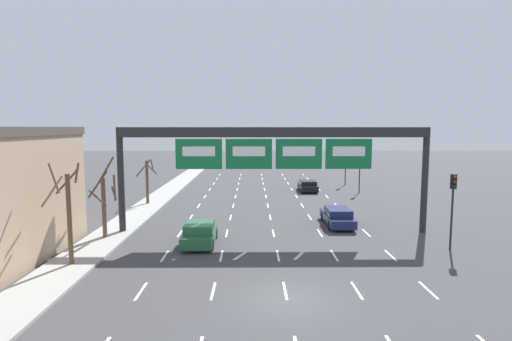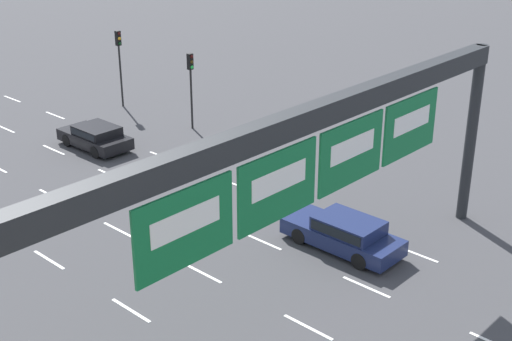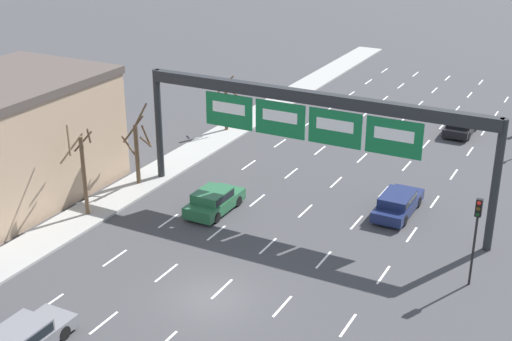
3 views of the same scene
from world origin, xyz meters
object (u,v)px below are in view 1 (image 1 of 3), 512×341
traffic_light_near_gantry (346,159)px  traffic_light_mid_block (453,196)px  sign_gantry (274,146)px  tree_bare_furthest (147,179)px  car_green (200,233)px  tree_bare_closest (105,201)px  car_navy (338,216)px  car_black (308,185)px  tree_bare_second (68,211)px  traffic_light_far_end (360,166)px

traffic_light_near_gantry → traffic_light_mid_block: 27.33m
sign_gantry → tree_bare_furthest: 15.99m
car_green → tree_bare_closest: size_ratio=0.81×
car_navy → tree_bare_closest: 16.83m
car_black → tree_bare_second: (-16.36, -25.20, 2.36)m
car_green → sign_gantry: bearing=30.2°
tree_bare_closest → tree_bare_furthest: 11.96m
tree_bare_second → tree_bare_furthest: size_ratio=1.27×
sign_gantry → tree_bare_second: bearing=-149.0°
car_black → car_green: (-9.88, -21.22, 0.08)m
car_black → car_navy: (-0.00, -16.31, 0.04)m
traffic_light_far_end → tree_bare_furthest: (-22.25, -6.54, -0.63)m
car_green → car_navy: car_green is taller
tree_bare_furthest → sign_gantry: bearing=-42.0°
car_black → tree_bare_second: bearing=-123.0°
tree_bare_second → tree_bare_furthest: bearing=90.8°
traffic_light_near_gantry → traffic_light_far_end: size_ratio=1.09×
car_black → car_navy: car_navy is taller
car_green → traffic_light_mid_block: (15.50, -1.25, 2.56)m
traffic_light_far_end → tree_bare_closest: bearing=-139.9°
car_navy → tree_bare_second: bearing=-151.5°
traffic_light_near_gantry → tree_bare_furthest: (-22.12, -12.86, -0.90)m
car_black → traffic_light_near_gantry: traffic_light_near_gantry is taller
sign_gantry → tree_bare_second: (-11.33, -6.80, -3.11)m
car_black → traffic_light_near_gantry: 7.84m
traffic_light_near_gantry → tree_bare_closest: tree_bare_closest is taller
car_navy → traffic_light_far_end: 16.08m
car_black → traffic_light_mid_block: bearing=-76.0°
car_black → car_navy: size_ratio=0.89×
car_green → tree_bare_furthest: size_ratio=1.00×
traffic_light_mid_block → tree_bare_closest: size_ratio=0.87×
car_black → car_green: size_ratio=1.00×
car_navy → tree_bare_closest: (-16.32, -3.63, 1.89)m
traffic_light_far_end → tree_bare_second: tree_bare_second is taller
car_navy → traffic_light_near_gantry: 22.05m
traffic_light_far_end → tree_bare_closest: size_ratio=0.82×
traffic_light_mid_block → tree_bare_second: (-21.97, -2.73, -0.28)m
tree_bare_closest → car_green: bearing=-11.2°
traffic_light_far_end → tree_bare_closest: 28.72m
car_green → tree_bare_furthest: bearing=116.9°
traffic_light_near_gantry → tree_bare_closest: bearing=-131.4°
car_navy → traffic_light_mid_block: bearing=-47.6°
tree_bare_second → traffic_light_near_gantry: bearing=54.0°
tree_bare_furthest → car_green: bearing=-63.1°
sign_gantry → traffic_light_mid_block: size_ratio=4.69×
car_navy → sign_gantry: bearing=-157.4°
car_black → tree_bare_closest: (-16.33, -19.94, 1.94)m
car_black → tree_bare_furthest: tree_bare_furthest is taller
tree_bare_closest → tree_bare_furthest: bearing=91.3°
car_green → traffic_light_mid_block: size_ratio=0.93×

